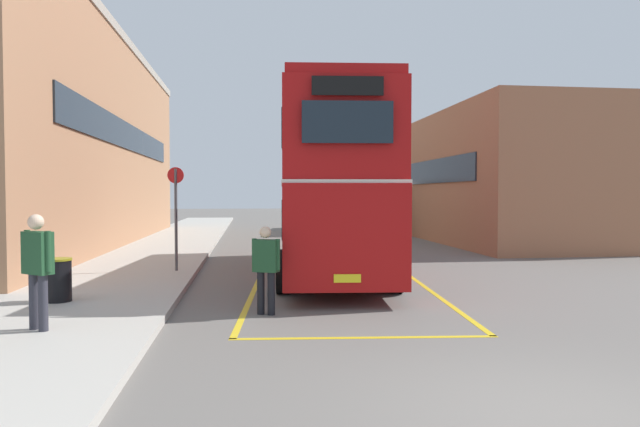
{
  "coord_description": "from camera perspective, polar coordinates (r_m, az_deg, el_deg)",
  "views": [
    {
      "loc": [
        -3.05,
        -5.11,
        2.23
      ],
      "look_at": [
        -0.84,
        12.29,
        1.63
      ],
      "focal_mm": 31.32,
      "sensor_mm": 36.0,
      "label": 1
    }
  ],
  "objects": [
    {
      "name": "bus_stop_sign",
      "position": [
        15.74,
        -14.51,
        0.46
      ],
      "size": [
        0.44,
        0.08,
        2.83
      ],
      "color": "#4C4C51",
      "rests_on": "sidewalk_left"
    },
    {
      "name": "ground_plane",
      "position": [
        19.87,
        1.63,
        -4.47
      ],
      "size": [
        135.6,
        135.6,
        0.0
      ],
      "primitive_type": "plane",
      "color": "#66605B"
    },
    {
      "name": "pedestrian_boarding",
      "position": [
        10.41,
        -5.55,
        -5.15
      ],
      "size": [
        0.52,
        0.39,
        1.64
      ],
      "color": "black",
      "rests_on": "ground"
    },
    {
      "name": "single_deck_bus",
      "position": [
        33.57,
        1.93,
        0.96
      ],
      "size": [
        3.48,
        8.26,
        3.02
      ],
      "color": "black",
      "rests_on": "ground"
    },
    {
      "name": "litter_bin",
      "position": [
        12.09,
        -25.17,
        -6.15
      ],
      "size": [
        0.51,
        0.51,
        0.84
      ],
      "color": "black",
      "rests_on": "sidewalk_left"
    },
    {
      "name": "sidewalk_left",
      "position": [
        22.29,
        -16.15,
        -3.67
      ],
      "size": [
        4.0,
        57.6,
        0.14
      ],
      "primitive_type": "cube",
      "color": "#B2ADA3",
      "rests_on": "ground"
    },
    {
      "name": "brick_building_left",
      "position": [
        26.03,
        -25.86,
        6.6
      ],
      "size": [
        6.51,
        24.53,
        8.83
      ],
      "color": "#AD7A56",
      "rests_on": "ground"
    },
    {
      "name": "double_decker_bus",
      "position": [
        15.64,
        1.13,
        3.0
      ],
      "size": [
        3.44,
        10.29,
        4.75
      ],
      "color": "black",
      "rests_on": "ground"
    },
    {
      "name": "depot_building_right",
      "position": [
        28.8,
        17.92,
        3.4
      ],
      "size": [
        7.43,
        15.43,
        5.99
      ],
      "color": "#9E6647",
      "rests_on": "ground"
    },
    {
      "name": "bay_marking_yellow",
      "position": [
        13.93,
        1.96,
        -7.23
      ],
      "size": [
        5.2,
        12.46,
        0.01
      ],
      "color": "gold",
      "rests_on": "ground"
    },
    {
      "name": "pedestrian_waiting_near",
      "position": [
        9.61,
        -26.89,
        -4.49
      ],
      "size": [
        0.54,
        0.48,
        1.79
      ],
      "color": "#2D2D38",
      "rests_on": "sidewalk_left"
    }
  ]
}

